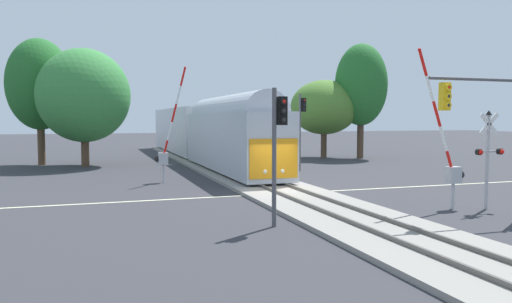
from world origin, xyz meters
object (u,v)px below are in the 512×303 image
at_px(pine_left_background, 40,85).
at_px(oak_behind_train, 84,96).
at_px(crossing_gate_far, 165,147).
at_px(oak_far_right, 324,107).
at_px(maple_right_background, 361,85).
at_px(traffic_signal_near_right, 500,109).
at_px(traffic_signal_far_side, 302,119).
at_px(commuter_train, 201,130).
at_px(crossing_gate_near, 450,160).
at_px(crossing_signal_mast, 488,149).
at_px(traffic_signal_median, 278,134).

distance_m(pine_left_background, oak_behind_train, 4.33).
height_order(crossing_gate_far, oak_far_right, oak_far_right).
bearing_deg(maple_right_background, traffic_signal_near_right, -110.25).
bearing_deg(traffic_signal_far_side, commuter_train, 116.32).
relative_size(crossing_gate_near, pine_left_background, 0.64).
height_order(crossing_gate_near, oak_behind_train, oak_behind_train).
bearing_deg(pine_left_background, crossing_gate_far, -60.32).
distance_m(crossing_signal_mast, pine_left_background, 34.04).
distance_m(crossing_gate_near, traffic_signal_far_side, 15.80).
bearing_deg(traffic_signal_near_right, crossing_signal_mast, 56.28).
bearing_deg(pine_left_background, traffic_signal_median, -69.53).
distance_m(commuter_train, maple_right_background, 15.94).
height_order(crossing_signal_mast, traffic_signal_near_right, traffic_signal_near_right).
relative_size(crossing_gate_near, traffic_signal_median, 1.36).
height_order(commuter_train, oak_far_right, oak_far_right).
relative_size(traffic_signal_near_right, traffic_signal_far_side, 0.98).
height_order(traffic_signal_far_side, pine_left_background, pine_left_background).
distance_m(crossing_gate_far, oak_behind_train, 13.29).
xyz_separation_m(crossing_gate_far, traffic_signal_near_right, (10.51, -14.70, 2.03)).
bearing_deg(traffic_signal_far_side, oak_behind_train, 150.10).
relative_size(commuter_train, traffic_signal_far_side, 7.13).
bearing_deg(maple_right_background, traffic_signal_median, -125.79).
bearing_deg(pine_left_background, oak_behind_train, -35.42).
bearing_deg(crossing_gate_near, traffic_signal_median, -174.28).
relative_size(crossing_gate_near, crossing_gate_far, 0.96).
xyz_separation_m(commuter_train, crossing_signal_mast, (6.51, -26.77, -0.24)).
height_order(traffic_signal_far_side, maple_right_background, maple_right_background).
xyz_separation_m(crossing_gate_far, oak_behind_train, (-4.74, 11.91, 3.51)).
xyz_separation_m(crossing_gate_near, crossing_gate_far, (-10.16, 12.45, 0.05)).
height_order(commuter_train, traffic_signal_median, commuter_train).
bearing_deg(crossing_gate_near, pine_left_background, 124.39).
xyz_separation_m(maple_right_background, oak_far_right, (-3.13, 1.56, -2.12)).
relative_size(traffic_signal_far_side, oak_far_right, 0.74).
bearing_deg(traffic_signal_median, commuter_train, 83.68).
distance_m(pine_left_background, maple_right_background, 28.65).
bearing_deg(traffic_signal_near_right, traffic_signal_far_side, 90.65).
distance_m(crossing_signal_mast, crossing_gate_far, 17.46).
distance_m(commuter_train, crossing_gate_far, 14.68).
distance_m(commuter_train, oak_behind_train, 10.43).
height_order(maple_right_background, oak_far_right, maple_right_background).
distance_m(commuter_train, crossing_gate_near, 26.69).
bearing_deg(crossing_gate_near, crossing_gate_far, 129.23).
bearing_deg(traffic_signal_median, pine_left_background, 110.47).
bearing_deg(oak_behind_train, crossing_gate_far, -68.30).
relative_size(traffic_signal_near_right, oak_far_right, 0.73).
relative_size(crossing_signal_mast, crossing_gate_far, 0.60).
relative_size(traffic_signal_near_right, pine_left_background, 0.53).
distance_m(traffic_signal_median, traffic_signal_far_side, 18.44).
xyz_separation_m(pine_left_background, oak_behind_train, (3.44, -2.45, -0.95)).
relative_size(crossing_gate_near, oak_far_right, 0.88).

